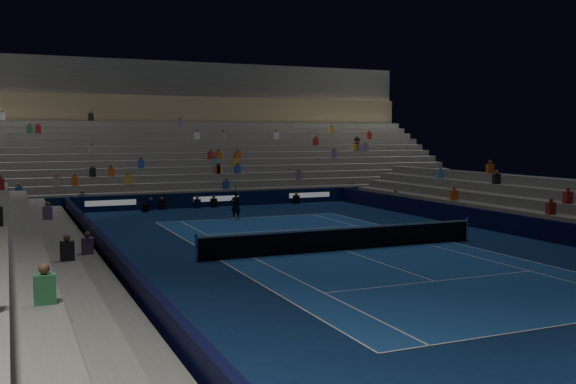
{
  "coord_description": "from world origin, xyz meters",
  "views": [
    {
      "loc": [
        -12.94,
        -24.13,
        4.87
      ],
      "look_at": [
        0.0,
        6.0,
        2.0
      ],
      "focal_mm": 40.76,
      "sensor_mm": 36.0,
      "label": 1
    }
  ],
  "objects": [
    {
      "name": "ground",
      "position": [
        0.0,
        0.0,
        0.0
      ],
      "size": [
        90.0,
        90.0,
        0.0
      ],
      "primitive_type": "plane",
      "color": "#0C224B",
      "rests_on": "ground"
    },
    {
      "name": "court_surface",
      "position": [
        0.0,
        0.0,
        0.01
      ],
      "size": [
        10.97,
        23.77,
        0.01
      ],
      "primitive_type": "cube",
      "color": "#1A488F",
      "rests_on": "ground"
    },
    {
      "name": "sponsor_barrier_far",
      "position": [
        0.0,
        18.5,
        0.5
      ],
      "size": [
        44.0,
        0.25,
        1.0
      ],
      "primitive_type": "cube",
      "color": "black",
      "rests_on": "ground"
    },
    {
      "name": "sponsor_barrier_east",
      "position": [
        9.7,
        0.0,
        0.5
      ],
      "size": [
        0.25,
        37.0,
        1.0
      ],
      "primitive_type": "cube",
      "color": "black",
      "rests_on": "ground"
    },
    {
      "name": "sponsor_barrier_west",
      "position": [
        -9.7,
        0.0,
        0.5
      ],
      "size": [
        0.25,
        37.0,
        1.0
      ],
      "primitive_type": "cube",
      "color": "black",
      "rests_on": "ground"
    },
    {
      "name": "grandstand_main",
      "position": [
        0.0,
        27.9,
        3.38
      ],
      "size": [
        44.0,
        15.2,
        11.2
      ],
      "color": "slate",
      "rests_on": "ground"
    },
    {
      "name": "grandstand_west",
      "position": [
        -13.17,
        0.0,
        0.92
      ],
      "size": [
        5.0,
        37.0,
        2.5
      ],
      "color": "slate",
      "rests_on": "ground"
    },
    {
      "name": "tennis_net",
      "position": [
        0.0,
        0.0,
        0.5
      ],
      "size": [
        12.9,
        0.1,
        1.1
      ],
      "color": "#B2B2B7",
      "rests_on": "ground"
    },
    {
      "name": "tennis_player",
      "position": [
        -0.97,
        11.39,
        0.83
      ],
      "size": [
        0.65,
        0.47,
        1.66
      ],
      "primitive_type": "imported",
      "rotation": [
        0.0,
        0.0,
        3.27
      ],
      "color": "black",
      "rests_on": "ground"
    },
    {
      "name": "broadcast_camera",
      "position": [
        -5.03,
        17.35,
        0.28
      ],
      "size": [
        0.42,
        0.85,
        0.54
      ],
      "color": "black",
      "rests_on": "ground"
    }
  ]
}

